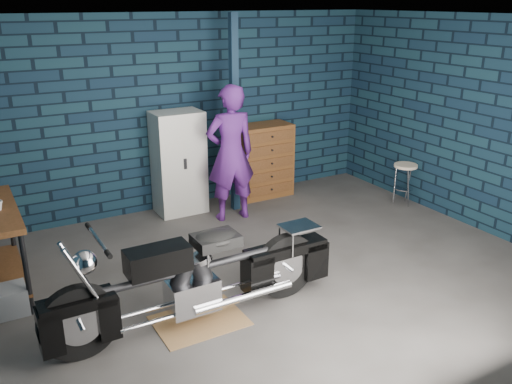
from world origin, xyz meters
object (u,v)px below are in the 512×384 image
tool_chest (264,161)px  shop_stool (404,184)px  storage_bin (4,302)px  motorcycle (198,271)px  person (231,153)px  locker (179,163)px

tool_chest → shop_stool: bearing=-39.8°
storage_bin → tool_chest: bearing=23.6°
storage_bin → tool_chest: size_ratio=0.39×
motorcycle → storage_bin: 1.92m
person → tool_chest: (0.85, 0.56, -0.37)m
tool_chest → shop_stool: 2.09m
motorcycle → storage_bin: motorcycle is taller
locker → tool_chest: size_ratio=1.30×
motorcycle → shop_stool: (3.86, 1.37, -0.22)m
person → locker: size_ratio=1.28×
storage_bin → person: bearing=20.3°
motorcycle → storage_bin: (-1.58, 1.03, -0.40)m
storage_bin → tool_chest: 4.22m
storage_bin → shop_stool: (5.44, 0.35, 0.17)m
person → locker: 0.79m
locker → shop_stool: size_ratio=2.36×
storage_bin → tool_chest: tool_chest is taller
motorcycle → locker: (0.91, 2.70, 0.19)m
motorcycle → person: 2.60m
shop_stool → locker: bearing=155.8°
person → shop_stool: bearing=168.1°
tool_chest → shop_stool: (1.59, -1.33, -0.25)m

